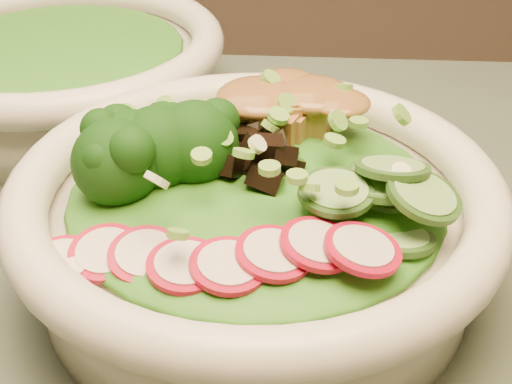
{
  "coord_description": "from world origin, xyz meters",
  "views": [
    {
      "loc": [
        0.08,
        -0.31,
        1.05
      ],
      "look_at": [
        0.05,
        0.04,
        0.81
      ],
      "focal_mm": 50.0,
      "sensor_mm": 36.0,
      "label": 1
    }
  ],
  "objects": [
    {
      "name": "side_bowl",
      "position": [
        -0.14,
        0.26,
        0.79
      ],
      "size": [
        0.29,
        0.29,
        0.08
      ],
      "rotation": [
        0.0,
        0.0,
        0.38
      ],
      "color": "silver",
      "rests_on": "dining_table"
    },
    {
      "name": "peanut_sauce",
      "position": [
        0.06,
        0.11,
        0.84
      ],
      "size": [
        0.08,
        0.06,
        0.02
      ],
      "primitive_type": "ellipsoid",
      "color": "brown",
      "rests_on": "tofu_cubes"
    },
    {
      "name": "broccoli_florets",
      "position": [
        -0.02,
        0.05,
        0.83
      ],
      "size": [
        0.11,
        0.1,
        0.05
      ],
      "primitive_type": null,
      "rotation": [
        0.0,
        0.0,
        0.37
      ],
      "color": "black",
      "rests_on": "salad_bowl"
    },
    {
      "name": "tofu_cubes",
      "position": [
        0.06,
        0.11,
        0.83
      ],
      "size": [
        0.12,
        0.1,
        0.04
      ],
      "primitive_type": null,
      "rotation": [
        0.0,
        0.0,
        0.37
      ],
      "color": "olive",
      "rests_on": "salad_bowl"
    },
    {
      "name": "mushroom_heap",
      "position": [
        0.05,
        0.05,
        0.83
      ],
      "size": [
        0.1,
        0.1,
        0.04
      ],
      "primitive_type": null,
      "rotation": [
        0.0,
        0.0,
        0.37
      ],
      "color": "black",
      "rests_on": "salad_bowl"
    },
    {
      "name": "radish_slices",
      "position": [
        0.04,
        -0.03,
        0.82
      ],
      "size": [
        0.13,
        0.08,
        0.02
      ],
      "primitive_type": null,
      "rotation": [
        0.0,
        0.0,
        0.37
      ],
      "color": "maroon",
      "rests_on": "salad_bowl"
    },
    {
      "name": "salad_bowl",
      "position": [
        0.05,
        0.04,
        0.79
      ],
      "size": [
        0.3,
        0.3,
        0.08
      ],
      "rotation": [
        0.0,
        0.0,
        0.37
      ],
      "color": "silver",
      "rests_on": "dining_table"
    },
    {
      "name": "cucumber_slices",
      "position": [
        0.12,
        0.03,
        0.83
      ],
      "size": [
        0.1,
        0.1,
        0.04
      ],
      "primitive_type": null,
      "rotation": [
        0.0,
        0.0,
        0.37
      ],
      "color": "#88C26C",
      "rests_on": "salad_bowl"
    },
    {
      "name": "scallion_garnish",
      "position": [
        0.05,
        0.04,
        0.84
      ],
      "size": [
        0.21,
        0.21,
        0.03
      ],
      "primitive_type": null,
      "color": "#6EB23F",
      "rests_on": "salad_bowl"
    },
    {
      "name": "lettuce_bed",
      "position": [
        0.05,
        0.04,
        0.82
      ],
      "size": [
        0.22,
        0.22,
        0.03
      ],
      "primitive_type": "ellipsoid",
      "color": "#1A6314",
      "rests_on": "salad_bowl"
    },
    {
      "name": "side_lettuce",
      "position": [
        -0.14,
        0.26,
        0.81
      ],
      "size": [
        0.19,
        0.19,
        0.02
      ],
      "primitive_type": "ellipsoid",
      "color": "#1A6314",
      "rests_on": "side_bowl"
    }
  ]
}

